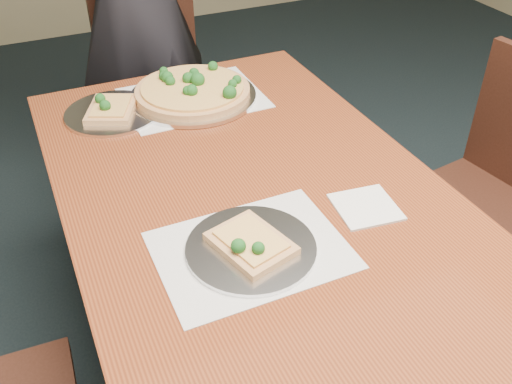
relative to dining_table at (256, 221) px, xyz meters
name	(u,v)px	position (x,y,z in m)	size (l,w,h in m)	color
dining_table	(256,221)	(0.00, 0.00, 0.00)	(0.90, 1.50, 0.75)	#622813
chair_far	(158,87)	(0.06, 1.12, -0.14)	(0.42, 0.42, 0.91)	black
chair_right	(497,185)	(0.84, 0.01, -0.14)	(0.48, 0.48, 0.91)	black
diner	(136,4)	(0.01, 1.12, 0.21)	(0.63, 0.42, 1.74)	black
placemat_main	(193,98)	(0.02, 0.53, 0.09)	(0.42, 0.32, 0.00)	white
placemat_near	(251,250)	(-0.10, -0.19, 0.09)	(0.40, 0.30, 0.00)	white
pizza_pan	(193,91)	(0.03, 0.53, 0.12)	(0.39, 0.39, 0.08)	silver
slice_plate_near	(251,246)	(-0.10, -0.19, 0.11)	(0.28, 0.28, 0.06)	silver
slice_plate_far	(112,111)	(-0.23, 0.53, 0.10)	(0.28, 0.28, 0.06)	silver
napkin	(366,207)	(0.21, -0.16, 0.09)	(0.14, 0.14, 0.01)	white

